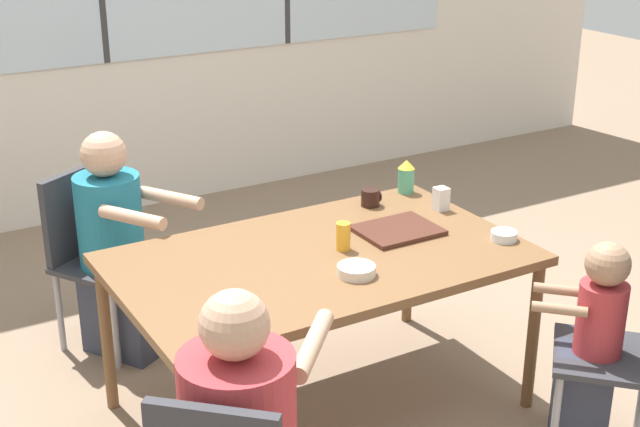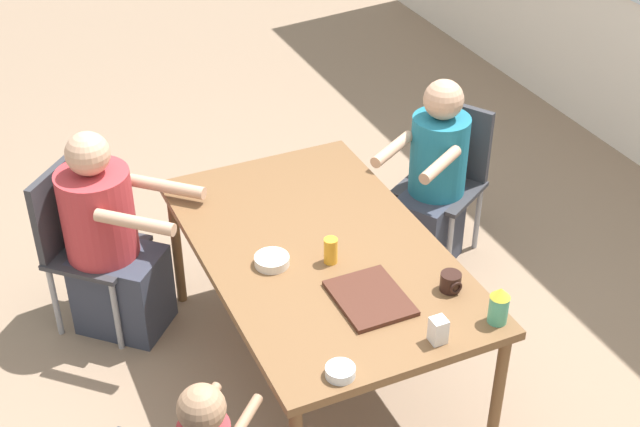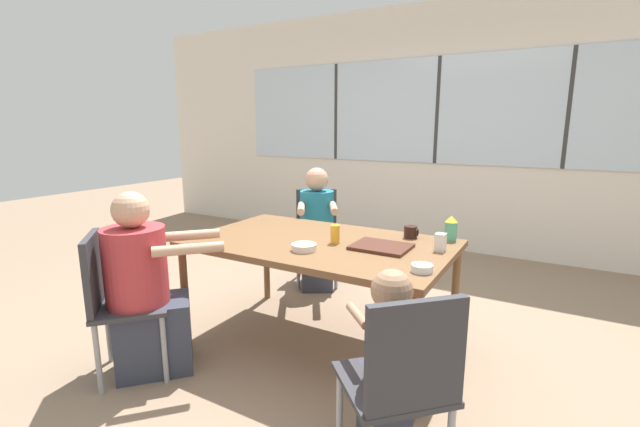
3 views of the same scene
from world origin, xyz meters
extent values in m
plane|color=#8C725B|center=(0.00, 0.00, 0.00)|extent=(16.00, 16.00, 0.00)
cube|color=brown|center=(0.00, 0.00, 0.70)|extent=(1.65, 0.99, 0.04)
cylinder|color=brown|center=(-0.78, -0.45, 0.34)|extent=(0.05, 0.05, 0.68)
cylinder|color=brown|center=(-0.78, 0.45, 0.34)|extent=(0.05, 0.05, 0.68)
cylinder|color=brown|center=(0.78, 0.45, 0.34)|extent=(0.05, 0.05, 0.68)
cube|color=#333338|center=(-0.60, 0.98, 0.42)|extent=(0.55, 0.55, 0.03)
cube|color=#333338|center=(-0.69, 1.13, 0.65)|extent=(0.34, 0.23, 0.42)
cylinder|color=#99999E|center=(-0.36, 0.92, 0.21)|extent=(0.03, 0.03, 0.41)
cylinder|color=#99999E|center=(-0.65, 0.75, 0.21)|extent=(0.03, 0.03, 0.41)
cylinder|color=#99999E|center=(-0.54, 1.21, 0.21)|extent=(0.03, 0.03, 0.41)
cylinder|color=#99999E|center=(-0.83, 1.04, 0.21)|extent=(0.03, 0.03, 0.41)
cube|color=#333338|center=(-0.78, -0.84, 0.42)|extent=(0.57, 0.57, 0.03)
cube|color=#333338|center=(-0.90, -0.97, 0.65)|extent=(0.30, 0.28, 0.42)
cylinder|color=#99999E|center=(-0.79, -0.60, 0.21)|extent=(0.03, 0.03, 0.41)
cylinder|color=#99999E|center=(-0.54, -0.83, 0.21)|extent=(0.03, 0.03, 0.41)
cylinder|color=#99999E|center=(-1.02, -0.85, 0.21)|extent=(0.03, 0.03, 0.41)
cylinder|color=#99999E|center=(-0.77, -1.08, 0.21)|extent=(0.03, 0.03, 0.41)
cube|color=#333847|center=(-0.54, 0.89, 0.22)|extent=(0.42, 0.45, 0.44)
cylinder|color=#1E7089|center=(-0.58, 0.94, 0.65)|extent=(0.30, 0.30, 0.44)
sphere|color=tan|center=(-0.58, 0.94, 0.98)|extent=(0.21, 0.21, 0.21)
cylinder|color=tan|center=(-0.32, 0.80, 0.77)|extent=(0.22, 0.32, 0.06)
cylinder|color=tan|center=(-0.56, 0.65, 0.77)|extent=(0.22, 0.32, 0.06)
cube|color=#333847|center=(-0.70, -0.76, 0.22)|extent=(0.51, 0.52, 0.44)
cylinder|color=#B23338|center=(-0.75, -0.81, 0.66)|extent=(0.35, 0.35, 0.45)
sphere|color=tan|center=(-0.75, -0.81, 0.99)|extent=(0.21, 0.21, 0.21)
cylinder|color=tan|center=(-0.67, -0.49, 0.78)|extent=(0.30, 0.32, 0.06)
cylinder|color=tan|center=(-0.44, -0.70, 0.78)|extent=(0.30, 0.32, 0.06)
sphere|color=#A37A5B|center=(0.78, -0.79, 0.81)|extent=(0.17, 0.17, 0.17)
cylinder|color=#A37A5B|center=(0.61, -0.73, 0.64)|extent=(0.17, 0.17, 0.04)
cylinder|color=#A37A5B|center=(0.73, -0.62, 0.64)|extent=(0.17, 0.17, 0.04)
cube|color=#472319|center=(0.41, 0.04, 0.73)|extent=(0.34, 0.27, 0.02)
cylinder|color=black|center=(0.48, 0.36, 0.76)|extent=(0.09, 0.09, 0.08)
torus|color=black|center=(0.52, 0.36, 0.76)|extent=(0.01, 0.06, 0.06)
cylinder|color=#4CA57F|center=(0.73, 0.43, 0.78)|extent=(0.08, 0.08, 0.12)
cone|color=gold|center=(0.73, 0.43, 0.86)|extent=(0.08, 0.08, 0.04)
cylinder|color=gold|center=(0.11, 0.00, 0.77)|extent=(0.06, 0.06, 0.12)
cube|color=silver|center=(0.73, 0.16, 0.77)|extent=(0.06, 0.06, 0.11)
cylinder|color=silver|center=(0.74, -0.26, 0.74)|extent=(0.11, 0.11, 0.04)
cylinder|color=silver|center=(0.02, -0.23, 0.74)|extent=(0.15, 0.15, 0.04)
camera|label=1|loc=(-1.66, -2.84, 2.19)|focal=50.00mm
camera|label=2|loc=(2.85, -1.29, 3.00)|focal=50.00mm
camera|label=3|loc=(1.32, -2.31, 1.45)|focal=24.00mm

